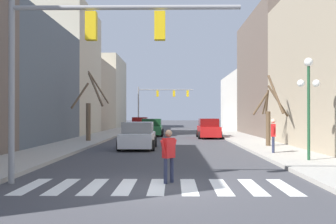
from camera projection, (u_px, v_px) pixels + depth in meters
ground_plane at (157, 188)px, 10.94m from camera, size 240.00×240.00×0.00m
building_row_left at (54, 81)px, 36.23m from camera, size 6.00×61.96×12.44m
building_row_right at (308, 73)px, 29.49m from camera, size 6.00×54.11×12.68m
crosswalk_stripes at (157, 187)px, 11.14m from camera, size 7.65×2.60×0.01m
traffic_signal_near at (81, 45)px, 11.64m from camera, size 6.88×0.28×5.62m
traffic_signal_far at (159, 97)px, 53.98m from camera, size 7.62×0.28×5.84m
street_lamp_right_corner at (309, 88)px, 16.33m from camera, size 0.95×0.36×4.26m
car_driving_toward_lane at (209, 129)px, 33.88m from camera, size 1.97×4.71×1.68m
car_parked_left_far at (152, 128)px, 37.06m from camera, size 2.15×4.23×1.63m
car_at_intersection at (140, 125)px, 45.96m from camera, size 2.08×4.48×1.70m
car_parked_left_mid at (138, 136)px, 23.26m from camera, size 2.11×4.42×1.59m
pedestrian_waiting_at_curb at (169, 152)px, 11.72m from camera, size 0.52×0.56×1.59m
pedestrian_on_right_sidewalk at (273, 133)px, 19.49m from camera, size 0.29×0.72×1.68m
street_tree_right_far at (270, 114)px, 23.68m from camera, size 2.06×2.34×4.29m
street_tree_left_near at (89, 111)px, 28.28m from camera, size 2.61×1.52×5.05m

